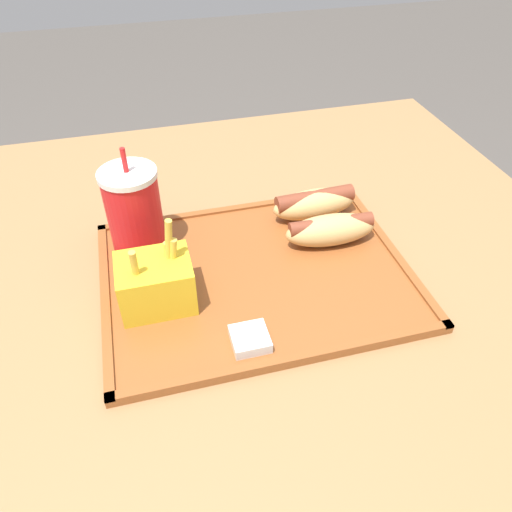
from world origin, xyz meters
The scene contains 7 objects.
dining_table centered at (0.00, 0.00, 0.35)m, with size 1.13×1.10×0.71m.
food_tray centered at (0.04, 0.04, 0.71)m, with size 0.43×0.33×0.01m.
soda_cup centered at (-0.11, 0.14, 0.78)m, with size 0.08×0.08×0.16m.
hot_dog_far centered at (0.16, 0.14, 0.74)m, with size 0.14×0.06×0.05m.
hot_dog_near centered at (0.16, 0.07, 0.74)m, with size 0.14×0.06×0.05m.
fries_carton centered at (-0.10, 0.01, 0.75)m, with size 0.09×0.08×0.13m.
sauce_cup_mayo centered at (0.00, -0.09, 0.73)m, with size 0.05×0.05×0.02m.
Camera 1 is at (-0.09, -0.47, 1.19)m, focal length 35.00 mm.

